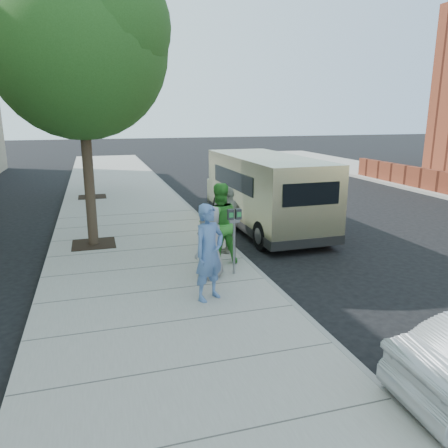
{
  "coord_description": "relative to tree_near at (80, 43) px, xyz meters",
  "views": [
    {
      "loc": [
        -2.15,
        -10.15,
        3.79
      ],
      "look_at": [
        0.87,
        -0.03,
        1.1
      ],
      "focal_mm": 35.0,
      "sensor_mm": 36.0,
      "label": 1
    }
  ],
  "objects": [
    {
      "name": "ground",
      "position": [
        2.25,
        -2.4,
        -5.55
      ],
      "size": [
        120.0,
        120.0,
        0.0
      ],
      "primitive_type": "plane",
      "color": "black",
      "rests_on": "ground"
    },
    {
      "name": "sidewalk",
      "position": [
        1.25,
        -2.4,
        -5.47
      ],
      "size": [
        5.0,
        60.0,
        0.15
      ],
      "primitive_type": "cube",
      "color": "gray",
      "rests_on": "ground"
    },
    {
      "name": "curb_face",
      "position": [
        3.69,
        -2.4,
        -5.47
      ],
      "size": [
        0.12,
        60.0,
        0.16
      ],
      "primitive_type": "cube",
      "color": "gray",
      "rests_on": "ground"
    },
    {
      "name": "tree_near",
      "position": [
        0.0,
        0.0,
        0.0
      ],
      "size": [
        4.62,
        4.6,
        7.53
      ],
      "color": "black",
      "rests_on": "sidewalk"
    },
    {
      "name": "tree_far",
      "position": [
        -0.0,
        7.6,
        -0.66
      ],
      "size": [
        3.92,
        3.8,
        6.49
      ],
      "color": "black",
      "rests_on": "sidewalk"
    },
    {
      "name": "parking_meter",
      "position": [
        3.08,
        -3.42,
        -4.28
      ],
      "size": [
        0.32,
        0.11,
        1.54
      ],
      "rotation": [
        0.0,
        0.0,
        0.02
      ],
      "color": "gray",
      "rests_on": "sidewalk"
    },
    {
      "name": "van",
      "position": [
        5.49,
        0.76,
        -4.25
      ],
      "size": [
        2.34,
        6.63,
        2.44
      ],
      "rotation": [
        0.0,
        0.0,
        0.02
      ],
      "color": "#C4BE8C",
      "rests_on": "ground"
    },
    {
      "name": "person_officer",
      "position": [
        2.16,
        -4.63,
        -4.42
      ],
      "size": [
        0.85,
        0.75,
        1.95
      ],
      "primitive_type": "imported",
      "rotation": [
        0.0,
        0.0,
        0.5
      ],
      "color": "#5173AC",
      "rests_on": "sidewalk"
    },
    {
      "name": "person_green_shirt",
      "position": [
        2.95,
        -2.6,
        -4.39
      ],
      "size": [
        1.02,
        0.81,
        2.02
      ],
      "primitive_type": "imported",
      "rotation": [
        0.0,
        0.0,
        3.19
      ],
      "color": "green",
      "rests_on": "sidewalk"
    },
    {
      "name": "person_gray_shirt",
      "position": [
        2.49,
        -3.49,
        -4.56
      ],
      "size": [
        0.97,
        0.92,
        1.67
      ],
      "primitive_type": "imported",
      "rotation": [
        0.0,
        0.0,
        3.8
      ],
      "color": "gray",
      "rests_on": "sidewalk"
    },
    {
      "name": "person_striped_polo",
      "position": [
        3.45,
        -1.84,
        -4.51
      ],
      "size": [
        1.1,
        0.97,
        1.78
      ],
      "primitive_type": "imported",
      "rotation": [
        0.0,
        0.0,
        3.78
      ],
      "color": "gray",
      "rests_on": "sidewalk"
    }
  ]
}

